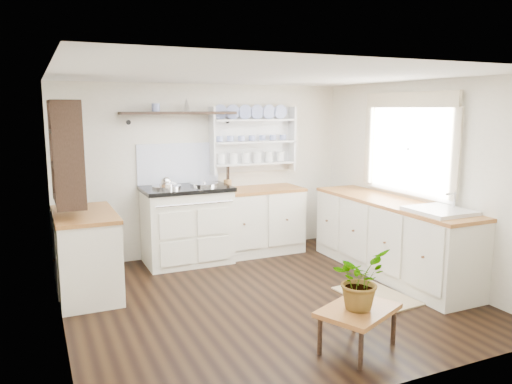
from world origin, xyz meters
The scene contains 19 objects.
floor centered at (0.00, 0.00, 0.00)m, with size 4.00×3.80×0.01m, color black.
wall_back centered at (0.00, 1.90, 1.15)m, with size 4.00×0.02×2.30m, color beige.
wall_right centered at (2.00, 0.00, 1.15)m, with size 0.02×3.80×2.30m, color beige.
wall_left centered at (-2.00, 0.00, 1.15)m, with size 0.02×3.80×2.30m, color beige.
ceiling centered at (0.00, 0.00, 2.30)m, with size 4.00×3.80×0.01m, color white.
window centered at (1.95, 0.15, 1.56)m, with size 0.08×1.55×1.22m.
aga_cooker centered at (-0.39, 1.57, 0.51)m, with size 1.11×0.77×1.03m.
back_cabinets centered at (0.60, 1.60, 0.46)m, with size 1.27×0.63×0.90m.
right_cabinets centered at (1.70, 0.10, 0.46)m, with size 0.62×2.43×0.90m.
belfast_sink centered at (1.70, -0.65, 0.80)m, with size 0.55×0.60×0.45m.
left_cabinets centered at (-1.70, 0.90, 0.46)m, with size 0.62×1.13×0.90m.
plate_rack centered at (0.65, 1.86, 1.56)m, with size 1.20×0.22×0.90m.
high_shelf centered at (-0.40, 1.78, 1.91)m, with size 1.50×0.29×0.16m.
left_shelving centered at (-1.84, 0.90, 1.55)m, with size 0.28×0.80×1.05m, color black.
kettle centered at (-0.67, 1.45, 1.04)m, with size 0.17×0.17×0.21m, color silver, non-canonical shape.
utensil_crock centered at (0.22, 1.68, 0.97)m, with size 0.11×0.11×0.12m, color #9F703A.
center_table centered at (0.20, -1.33, 0.31)m, with size 0.80×0.71×0.36m.
potted_plant centered at (0.20, -1.33, 0.61)m, with size 0.45×0.39×0.50m, color #3F7233.
floor_rug centered at (1.09, -0.45, 0.01)m, with size 0.55×0.85×0.02m, color #896F4F.
Camera 1 is at (-2.17, -4.52, 1.99)m, focal length 35.00 mm.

